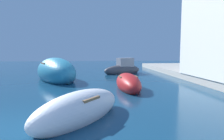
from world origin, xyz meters
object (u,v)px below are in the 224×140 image
object	(u,v)px
moored_boat_4	(123,69)
moored_boat_3	(128,83)
moored_boat_5	(80,109)
moored_boat_2	(56,72)

from	to	relation	value
moored_boat_4	moored_boat_3	bearing A→B (deg)	58.12
moored_boat_4	moored_boat_5	bearing A→B (deg)	49.75
moored_boat_3	moored_boat_5	size ratio (longest dim) A/B	1.02
moored_boat_4	moored_boat_5	distance (m)	13.21
moored_boat_2	moored_boat_4	xyz separation A→B (m)	(5.96, 3.75, -0.17)
moored_boat_3	moored_boat_5	xyz separation A→B (m)	(-2.50, -4.92, 0.01)
moored_boat_2	moored_boat_4	distance (m)	7.04
moored_boat_3	moored_boat_5	distance (m)	5.52
moored_boat_3	moored_boat_5	bearing A→B (deg)	152.69
moored_boat_3	moored_boat_4	xyz separation A→B (m)	(0.90, 7.84, 0.13)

